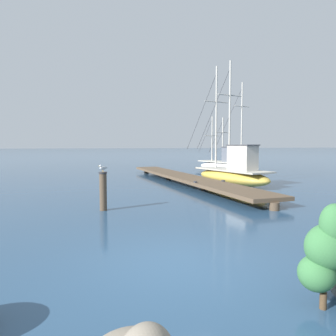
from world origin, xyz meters
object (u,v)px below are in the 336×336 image
fishing_boat_1 (226,165)px  coastal_shrub (326,251)px  perched_seagull (103,168)px  fishing_boat_0 (233,173)px  mooring_piling (103,190)px

fishing_boat_1 → coastal_shrub: (-8.29, -20.30, 0.17)m
perched_seagull → fishing_boat_1: bearing=48.6°
perched_seagull → coastal_shrub: perched_seagull is taller
fishing_boat_1 → perched_seagull: bearing=-131.4°
fishing_boat_0 → coastal_shrub: 14.30m
fishing_boat_1 → mooring_piling: (-10.85, -12.31, 0.05)m
fishing_boat_0 → coastal_shrub: bearing=-112.0°
fishing_boat_1 → coastal_shrub: size_ratio=4.55×
mooring_piling → coastal_shrub: 8.39m
fishing_boat_0 → mooring_piling: (-7.91, -5.27, 0.01)m
fishing_boat_1 → mooring_piling: size_ratio=5.06×
coastal_shrub → perched_seagull: bearing=107.7°
fishing_boat_1 → coastal_shrub: 21.93m
fishing_boat_0 → coastal_shrub: fishing_boat_0 is taller
fishing_boat_1 → perched_seagull: fishing_boat_1 is taller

